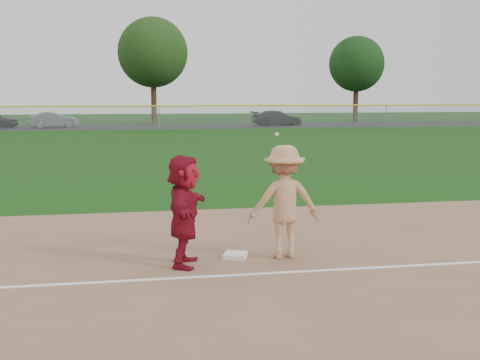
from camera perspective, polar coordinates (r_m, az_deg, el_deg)
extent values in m
plane|color=#12410C|center=(11.07, 1.37, -7.78)|extent=(160.00, 160.00, 0.00)
cube|color=white|center=(10.32, 2.26, -8.85)|extent=(60.00, 0.10, 0.01)
cube|color=black|center=(56.55, -7.93, 5.09)|extent=(120.00, 10.00, 0.01)
cube|color=white|center=(11.25, -0.43, -7.16)|extent=(0.53, 0.53, 0.09)
imported|color=maroon|center=(10.61, -5.32, -2.91)|extent=(0.96, 1.92, 1.98)
imported|color=#595B60|center=(55.86, -17.30, 5.47)|extent=(4.41, 2.60, 1.37)
imported|color=black|center=(56.87, 3.53, 5.88)|extent=(5.03, 2.51, 1.40)
imported|color=#AAAAAD|center=(11.11, 4.19, -2.08)|extent=(1.37, 0.81, 2.10)
sphere|color=silver|center=(10.75, 3.52, 4.35)|extent=(0.07, 0.07, 0.07)
plane|color=#999EA0|center=(50.52, -7.69, 5.85)|extent=(110.00, 0.00, 110.00)
cylinder|color=yellow|center=(50.49, -7.71, 6.99)|extent=(110.00, 0.12, 0.12)
cylinder|color=gray|center=(50.52, -7.69, 5.85)|extent=(0.08, 0.08, 2.00)
cylinder|color=gray|center=(55.10, 13.69, 5.89)|extent=(0.08, 0.08, 2.00)
cylinder|color=#342413|center=(61.97, -8.16, 7.25)|extent=(0.56, 0.56, 4.10)
sphere|color=#183610|center=(62.10, -8.26, 11.89)|extent=(7.00, 7.00, 7.00)
cylinder|color=#372014|center=(67.68, 10.90, 7.06)|extent=(0.56, 0.56, 3.64)
sphere|color=black|center=(67.74, 11.00, 10.76)|extent=(6.00, 6.00, 6.00)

